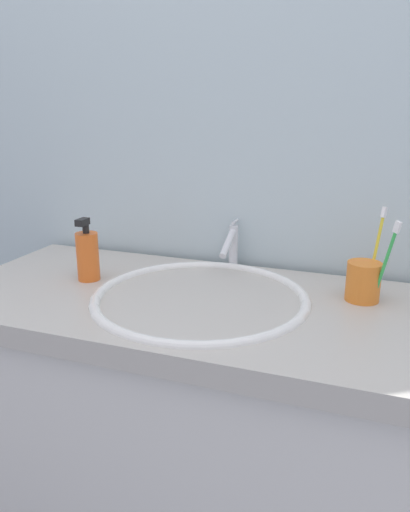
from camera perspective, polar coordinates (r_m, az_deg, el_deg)
name	(u,v)px	position (r m, az deg, el deg)	size (l,w,h in m)	color
tiled_wall_back	(255,128)	(1.31, 5.83, 14.51)	(2.46, 0.04, 2.40)	silver
vanity_counter	(215,458)	(1.31, 1.15, -22.38)	(1.26, 0.53, 0.84)	silver
sink_basin	(201,317)	(1.12, -0.52, -7.12)	(0.49, 0.49, 0.13)	white
faucet	(232,244)	(1.30, 3.12, 1.42)	(0.02, 0.14, 0.12)	silver
toothbrush_cup	(363,281)	(1.13, 17.86, -2.83)	(0.07, 0.07, 0.09)	orange
toothbrush_green	(387,258)	(1.09, 20.34, -0.17)	(0.05, 0.04, 0.19)	green
toothbrush_yellow	(377,246)	(1.15, 19.28, 1.11)	(0.03, 0.06, 0.20)	yellow
soap_dispenser	(88,255)	(1.24, -13.45, 0.10)	(0.05, 0.06, 0.16)	orange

